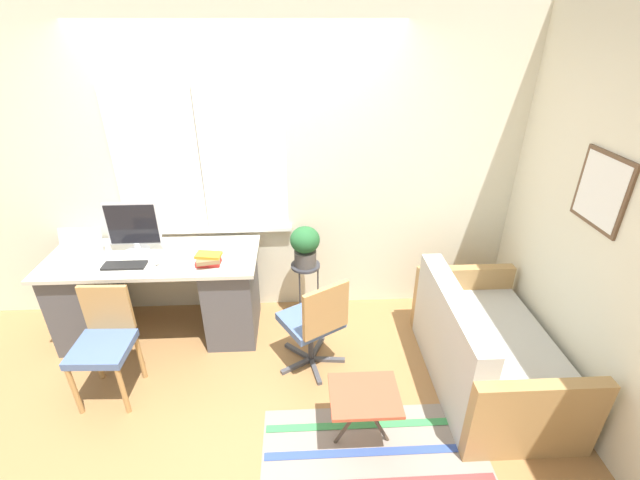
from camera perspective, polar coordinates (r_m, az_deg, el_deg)
ground_plane at (r=3.74m, az=-8.94°, el=-14.85°), size 14.00×14.00×0.00m
wall_back_with_window at (r=3.72m, az=-9.65°, el=9.10°), size 9.00×0.12×2.70m
wall_right_with_picture at (r=3.54m, az=30.18°, el=4.71°), size 0.08×9.00×2.70m
desk at (r=3.93m, az=-20.57°, el=-6.71°), size 1.70×0.68×0.78m
laptop at (r=3.95m, az=-29.54°, el=-1.46°), size 0.34×0.27×0.22m
monitor at (r=3.78m, az=-23.63°, el=1.53°), size 0.42×0.19×0.43m
keyboard at (r=3.67m, az=-24.62°, el=-3.09°), size 0.33×0.12×0.02m
mouse at (r=3.60m, az=-20.86°, el=-2.79°), size 0.04×0.07×0.03m
book_stack at (r=3.46m, az=-14.66°, el=-2.46°), size 0.21×0.19×0.10m
desk_chair_wooden at (r=3.48m, az=-26.82°, el=-11.87°), size 0.40×0.41×0.83m
office_chair_swivel at (r=3.32m, az=-0.67°, el=-10.85°), size 0.56×0.57×0.83m
couch_loveseat at (r=3.55m, az=21.09°, el=-13.70°), size 0.84×1.40×0.78m
plant_stand at (r=3.78m, az=-1.94°, el=-4.20°), size 0.26×0.26×0.59m
potted_plant at (r=3.64m, az=-2.01°, el=-0.60°), size 0.25×0.25×0.36m
floor_rug_striped at (r=3.11m, az=7.24°, el=-26.26°), size 1.45×0.73×0.01m
folding_stool at (r=2.85m, az=5.93°, el=-20.25°), size 0.43×0.37×0.44m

